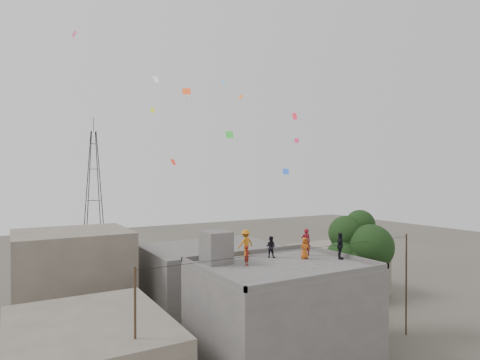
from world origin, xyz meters
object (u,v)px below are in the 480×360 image
object	(u,v)px
stair_head_box	(216,247)
transmission_tower	(94,194)
person_red_adult	(306,242)
tree	(359,252)
person_dark_adult	(340,246)

from	to	relation	value
stair_head_box	transmission_tower	xyz separation A→B (m)	(-0.80, 37.40, 1.97)
transmission_tower	person_red_adult	distance (m)	39.16
transmission_tower	tree	bearing A→B (deg)	-73.91
person_red_adult	stair_head_box	bearing A→B (deg)	6.57
tree	person_red_adult	bearing A→B (deg)	166.64
tree	transmission_tower	xyz separation A→B (m)	(-11.37, 39.40, 2.97)
transmission_tower	person_red_adult	xyz separation A→B (m)	(7.25, -38.43, -2.04)
person_dark_adult	tree	bearing A→B (deg)	-11.36
transmission_tower	person_dark_adult	world-z (taller)	transmission_tower
transmission_tower	person_dark_adult	size ratio (longest dim) A/B	11.37
stair_head_box	tree	distance (m)	10.80
tree	person_dark_adult	xyz separation A→B (m)	(-2.97, -1.14, 0.88)
stair_head_box	person_red_adult	world-z (taller)	stair_head_box
stair_head_box	person_dark_adult	size ratio (longest dim) A/B	1.14
tree	stair_head_box	bearing A→B (deg)	169.26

